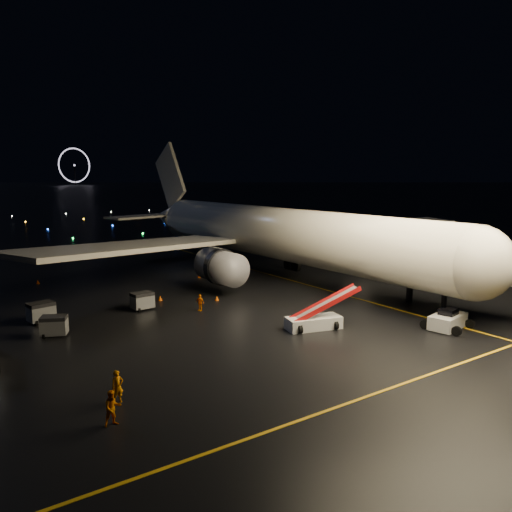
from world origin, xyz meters
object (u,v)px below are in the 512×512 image
at_px(airliner, 259,203).
at_px(belt_loader, 314,310).
at_px(crew_a, 117,387).
at_px(pushback_tug, 448,319).
at_px(baggage_cart_0, 142,301).
at_px(baggage_cart_2, 54,326).
at_px(crew_b, 113,408).
at_px(crew_c, 200,303).
at_px(baggage_cart_1, 41,312).

xyz_separation_m(airliner, belt_loader, (-10.85, -23.99, -7.71)).
relative_size(airliner, belt_loader, 9.50).
bearing_deg(belt_loader, airliner, 80.40).
bearing_deg(airliner, crew_a, -137.63).
xyz_separation_m(pushback_tug, baggage_cart_0, (-19.43, 20.89, -0.05)).
xyz_separation_m(airliner, pushback_tug, (-1.28, -30.58, -8.49)).
height_order(pushback_tug, baggage_cart_2, pushback_tug).
distance_m(crew_a, crew_b, 2.74).
relative_size(crew_b, crew_c, 1.18).
height_order(belt_loader, crew_c, belt_loader).
height_order(pushback_tug, belt_loader, belt_loader).
bearing_deg(belt_loader, baggage_cart_2, 165.78).
height_order(airliner, belt_loader, airliner).
height_order(airliner, baggage_cart_2, airliner).
bearing_deg(baggage_cart_0, belt_loader, -61.26).
xyz_separation_m(airliner, baggage_cart_1, (-29.89, -8.64, -8.48)).
height_order(crew_b, crew_c, crew_b).
bearing_deg(baggage_cart_0, crew_c, -44.51).
distance_m(crew_b, crew_c, 22.85).
distance_m(crew_b, baggage_cart_0, 23.46).
relative_size(belt_loader, baggage_cart_1, 3.22).
height_order(pushback_tug, baggage_cart_0, pushback_tug).
relative_size(baggage_cart_1, baggage_cart_2, 1.07).
xyz_separation_m(baggage_cart_0, baggage_cart_1, (-9.18, 1.05, 0.06)).
height_order(airliner, crew_b, airliner).
bearing_deg(baggage_cart_0, crew_b, -121.32).
bearing_deg(crew_b, crew_a, 66.60).
height_order(crew_c, baggage_cart_0, baggage_cart_0).
bearing_deg(crew_c, crew_a, -64.54).
bearing_deg(baggage_cart_2, crew_c, 25.59).
bearing_deg(pushback_tug, airliner, 75.92).
relative_size(crew_a, crew_b, 1.00).
bearing_deg(crew_b, baggage_cart_2, 87.72).
xyz_separation_m(crew_c, baggage_cart_0, (-4.49, 3.60, 0.04)).
relative_size(belt_loader, baggage_cart_2, 3.45).
bearing_deg(pushback_tug, baggage_cart_2, 137.42).
bearing_deg(baggage_cart_0, baggage_cart_2, -163.34).
bearing_deg(crew_c, baggage_cart_1, -131.53).
height_order(belt_loader, crew_b, belt_loader).
distance_m(pushback_tug, baggage_cart_1, 36.06).
bearing_deg(belt_loader, crew_b, -146.26).
relative_size(crew_a, baggage_cart_0, 0.96).
bearing_deg(pushback_tug, crew_a, 163.86).
bearing_deg(baggage_cart_0, pushback_tug, -52.90).
bearing_deg(baggage_cart_2, crew_b, -68.34).
bearing_deg(baggage_cart_2, baggage_cart_0, 47.27).
height_order(crew_b, baggage_cart_1, crew_b).
height_order(crew_a, crew_b, crew_a).
bearing_deg(airliner, pushback_tug, -93.72).
bearing_deg(crew_b, airliner, 45.89).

